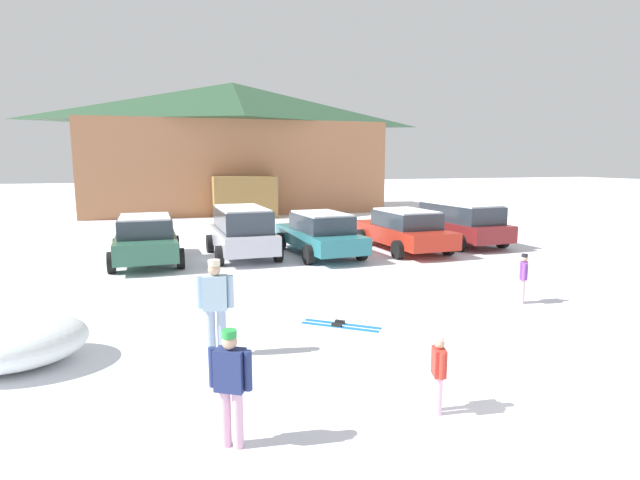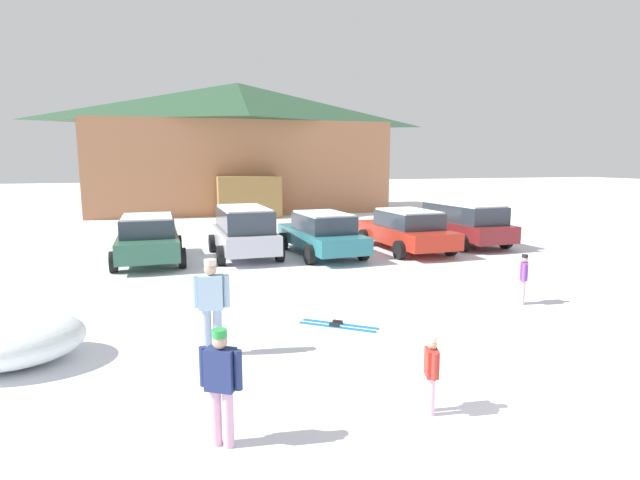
{
  "view_description": "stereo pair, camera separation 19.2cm",
  "coord_description": "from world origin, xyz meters",
  "px_view_note": "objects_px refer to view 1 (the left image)",
  "views": [
    {
      "loc": [
        -5.16,
        -3.34,
        3.27
      ],
      "look_at": [
        -1.18,
        8.83,
        1.24
      ],
      "focal_mm": 28.0,
      "sensor_mm": 36.0,
      "label": 1
    },
    {
      "loc": [
        -4.98,
        -3.4,
        3.27
      ],
      "look_at": [
        -1.18,
        8.83,
        1.24
      ],
      "focal_mm": 28.0,
      "sensor_mm": 36.0,
      "label": 2
    }
  ],
  "objects_px": {
    "skier_child_in_purple_jacket": "(523,275)",
    "parked_maroon_van": "(459,222)",
    "parked_silver_wagon": "(242,230)",
    "parked_green_coupe": "(146,239)",
    "skier_adult_in_blue_parka": "(215,302)",
    "skier_child_in_red_jacket": "(439,370)",
    "ski_lodge": "(234,147)",
    "skier_teen_in_navy_coat": "(231,382)",
    "pair_of_skis": "(340,325)",
    "plowed_snow_pile": "(10,341)",
    "parked_teal_hatchback": "(320,233)",
    "parked_red_sedan": "(403,229)"
  },
  "relations": [
    {
      "from": "parked_red_sedan",
      "to": "skier_teen_in_navy_coat",
      "type": "distance_m",
      "value": 13.49
    },
    {
      "from": "ski_lodge",
      "to": "parked_green_coupe",
      "type": "distance_m",
      "value": 18.06
    },
    {
      "from": "skier_adult_in_blue_parka",
      "to": "pair_of_skis",
      "type": "bearing_deg",
      "value": 17.98
    },
    {
      "from": "parked_maroon_van",
      "to": "pair_of_skis",
      "type": "bearing_deg",
      "value": -135.17
    },
    {
      "from": "parked_silver_wagon",
      "to": "parked_maroon_van",
      "type": "xyz_separation_m",
      "value": [
        8.64,
        0.05,
        -0.03
      ]
    },
    {
      "from": "parked_red_sedan",
      "to": "skier_adult_in_blue_parka",
      "type": "xyz_separation_m",
      "value": [
        -7.74,
        -8.14,
        0.16
      ]
    },
    {
      "from": "parked_red_sedan",
      "to": "pair_of_skis",
      "type": "distance_m",
      "value": 9.01
    },
    {
      "from": "skier_adult_in_blue_parka",
      "to": "skier_teen_in_navy_coat",
      "type": "distance_m",
      "value": 2.81
    },
    {
      "from": "pair_of_skis",
      "to": "ski_lodge",
      "type": "bearing_deg",
      "value": 86.17
    },
    {
      "from": "parked_red_sedan",
      "to": "parked_maroon_van",
      "type": "height_order",
      "value": "parked_maroon_van"
    },
    {
      "from": "skier_child_in_purple_jacket",
      "to": "skier_child_in_red_jacket",
      "type": "xyz_separation_m",
      "value": [
        -4.6,
        -3.88,
        -0.07
      ]
    },
    {
      "from": "skier_adult_in_blue_parka",
      "to": "skier_child_in_red_jacket",
      "type": "xyz_separation_m",
      "value": [
        2.53,
        -2.84,
        -0.35
      ]
    },
    {
      "from": "parked_green_coupe",
      "to": "parked_silver_wagon",
      "type": "distance_m",
      "value": 3.12
    },
    {
      "from": "parked_silver_wagon",
      "to": "skier_teen_in_navy_coat",
      "type": "bearing_deg",
      "value": -99.96
    },
    {
      "from": "parked_green_coupe",
      "to": "skier_teen_in_navy_coat",
      "type": "distance_m",
      "value": 11.58
    },
    {
      "from": "pair_of_skis",
      "to": "parked_maroon_van",
      "type": "bearing_deg",
      "value": 44.83
    },
    {
      "from": "parked_green_coupe",
      "to": "parked_maroon_van",
      "type": "bearing_deg",
      "value": 0.16
    },
    {
      "from": "parked_green_coupe",
      "to": "parked_maroon_van",
      "type": "distance_m",
      "value": 11.76
    },
    {
      "from": "ski_lodge",
      "to": "skier_child_in_red_jacket",
      "type": "bearing_deg",
      "value": -93.34
    },
    {
      "from": "skier_child_in_purple_jacket",
      "to": "parked_maroon_van",
      "type": "bearing_deg",
      "value": 66.34
    },
    {
      "from": "parked_green_coupe",
      "to": "skier_child_in_red_jacket",
      "type": "bearing_deg",
      "value": -71.9
    },
    {
      "from": "ski_lodge",
      "to": "skier_child_in_red_jacket",
      "type": "distance_m",
      "value": 28.71
    },
    {
      "from": "parked_red_sedan",
      "to": "parked_maroon_van",
      "type": "xyz_separation_m",
      "value": [
        2.77,
        0.61,
        0.11
      ]
    },
    {
      "from": "parked_teal_hatchback",
      "to": "ski_lodge",
      "type": "bearing_deg",
      "value": 91.08
    },
    {
      "from": "parked_red_sedan",
      "to": "parked_silver_wagon",
      "type": "bearing_deg",
      "value": 174.46
    },
    {
      "from": "parked_maroon_van",
      "to": "plowed_snow_pile",
      "type": "height_order",
      "value": "parked_maroon_van"
    },
    {
      "from": "parked_green_coupe",
      "to": "pair_of_skis",
      "type": "bearing_deg",
      "value": -64.42
    },
    {
      "from": "parked_silver_wagon",
      "to": "parked_green_coupe",
      "type": "bearing_deg",
      "value": 179.79
    },
    {
      "from": "parked_teal_hatchback",
      "to": "parked_red_sedan",
      "type": "distance_m",
      "value": 3.22
    },
    {
      "from": "parked_green_coupe",
      "to": "skier_teen_in_navy_coat",
      "type": "height_order",
      "value": "parked_green_coupe"
    },
    {
      "from": "parked_silver_wagon",
      "to": "skier_adult_in_blue_parka",
      "type": "xyz_separation_m",
      "value": [
        -1.87,
        -8.71,
        0.02
      ]
    },
    {
      "from": "ski_lodge",
      "to": "parked_teal_hatchback",
      "type": "relative_size",
      "value": 4.0
    },
    {
      "from": "parked_red_sedan",
      "to": "skier_child_in_red_jacket",
      "type": "xyz_separation_m",
      "value": [
        -5.21,
        -10.98,
        -0.19
      ]
    },
    {
      "from": "pair_of_skis",
      "to": "parked_red_sedan",
      "type": "bearing_deg",
      "value": 54.57
    },
    {
      "from": "parked_maroon_van",
      "to": "skier_child_in_purple_jacket",
      "type": "bearing_deg",
      "value": -113.66
    },
    {
      "from": "pair_of_skis",
      "to": "plowed_snow_pile",
      "type": "bearing_deg",
      "value": -177.89
    },
    {
      "from": "plowed_snow_pile",
      "to": "parked_silver_wagon",
      "type": "bearing_deg",
      "value": 57.95
    },
    {
      "from": "parked_teal_hatchback",
      "to": "skier_child_in_red_jacket",
      "type": "bearing_deg",
      "value": -100.16
    },
    {
      "from": "parked_red_sedan",
      "to": "plowed_snow_pile",
      "type": "xyz_separation_m",
      "value": [
        -10.94,
        -7.53,
        -0.37
      ]
    },
    {
      "from": "parked_maroon_van",
      "to": "skier_child_in_purple_jacket",
      "type": "height_order",
      "value": "parked_maroon_van"
    },
    {
      "from": "parked_green_coupe",
      "to": "parked_silver_wagon",
      "type": "xyz_separation_m",
      "value": [
        3.12,
        -0.01,
        0.13
      ]
    },
    {
      "from": "parked_silver_wagon",
      "to": "skier_adult_in_blue_parka",
      "type": "relative_size",
      "value": 2.44
    },
    {
      "from": "parked_green_coupe",
      "to": "skier_child_in_red_jacket",
      "type": "distance_m",
      "value": 12.17
    },
    {
      "from": "ski_lodge",
      "to": "parked_green_coupe",
      "type": "bearing_deg",
      "value": -107.87
    },
    {
      "from": "parked_teal_hatchback",
      "to": "pair_of_skis",
      "type": "relative_size",
      "value": 3.36
    },
    {
      "from": "parked_red_sedan",
      "to": "skier_adult_in_blue_parka",
      "type": "height_order",
      "value": "skier_adult_in_blue_parka"
    },
    {
      "from": "parked_red_sedan",
      "to": "skier_adult_in_blue_parka",
      "type": "distance_m",
      "value": 11.23
    },
    {
      "from": "parked_maroon_van",
      "to": "parked_green_coupe",
      "type": "bearing_deg",
      "value": -179.84
    },
    {
      "from": "parked_maroon_van",
      "to": "skier_child_in_red_jacket",
      "type": "relative_size",
      "value": 4.44
    },
    {
      "from": "parked_teal_hatchback",
      "to": "plowed_snow_pile",
      "type": "bearing_deg",
      "value": -135.35
    }
  ]
}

